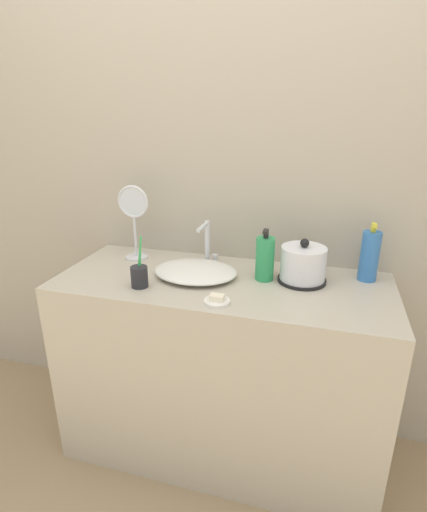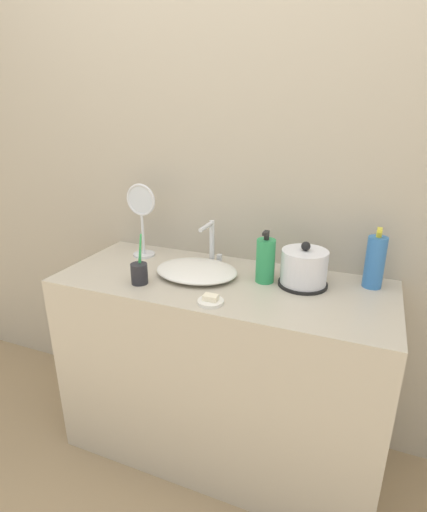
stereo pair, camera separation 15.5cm
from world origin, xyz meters
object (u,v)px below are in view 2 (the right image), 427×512
electric_kettle (304,269)px  toothbrush_cup (139,273)px  shampoo_bottle (375,262)px  vanity_mirror (142,215)px  lotion_bottle (265,260)px  faucet (212,240)px

electric_kettle → toothbrush_cup: size_ratio=0.95×
shampoo_bottle → vanity_mirror: vanity_mirror is taller
electric_kettle → toothbrush_cup: bearing=-159.6°
lotion_bottle → faucet: bearing=159.2°
faucet → electric_kettle: (0.41, -0.08, -0.04)m
shampoo_bottle → lotion_bottle: bearing=-164.7°
electric_kettle → vanity_mirror: (-0.74, 0.06, 0.13)m
electric_kettle → lotion_bottle: bearing=-172.3°
faucet → shampoo_bottle: size_ratio=0.81×
shampoo_bottle → vanity_mirror: size_ratio=0.70×
lotion_bottle → shampoo_bottle: (0.39, 0.11, 0.01)m
faucet → shampoo_bottle: (0.66, 0.01, -0.00)m
electric_kettle → toothbrush_cup: (-0.59, -0.22, -0.02)m
vanity_mirror → electric_kettle: bearing=-4.4°
faucet → vanity_mirror: bearing=-175.7°
toothbrush_cup → lotion_bottle: (0.45, 0.20, 0.04)m
lotion_bottle → shampoo_bottle: shampoo_bottle is taller
faucet → toothbrush_cup: 0.36m
toothbrush_cup → shampoo_bottle: (0.84, 0.31, 0.06)m
electric_kettle → shampoo_bottle: bearing=19.5°
shampoo_bottle → electric_kettle: bearing=-160.5°
faucet → lotion_bottle: size_ratio=0.91×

